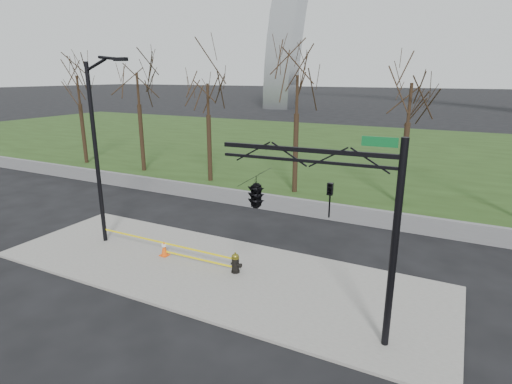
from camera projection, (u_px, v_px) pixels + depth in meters
The scene contains 10 objects.
ground at pixel (211, 271), 16.15m from camera, with size 500.00×500.00×0.00m, color black.
sidewalk at pixel (211, 270), 16.13m from camera, with size 18.00×6.00×0.10m, color slate.
grass_strip at pixel (372, 150), 41.82m from camera, with size 120.00×40.00×0.06m, color #223714.
guardrail at pixel (289, 205), 22.87m from camera, with size 60.00×0.30×0.90m, color #59595B.
tree_row at pixel (348, 133), 24.39m from camera, with size 50.05×4.00×8.25m.
fire_hydrant at pixel (236, 263), 15.75m from camera, with size 0.52×0.34×0.83m.
traffic_cone at pixel (164, 248), 17.23m from camera, with size 0.37×0.37×0.67m.
street_light at pixel (98, 142), 17.54m from camera, with size 2.39×0.30×8.21m.
traffic_signal_mast at pixel (280, 195), 11.78m from camera, with size 5.09×2.51×6.00m.
caution_tape at pixel (175, 248), 17.00m from camera, with size 6.95×0.08×0.43m.
Camera 1 is at (8.24, -12.24, 7.48)m, focal length 28.69 mm.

